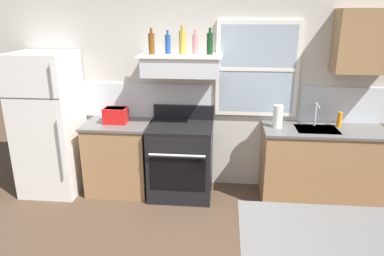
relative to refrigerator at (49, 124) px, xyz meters
name	(u,v)px	position (x,y,z in m)	size (l,w,h in m)	color
back_wall	(206,84)	(1.93, 0.39, 0.47)	(5.40, 0.11, 2.70)	beige
refrigerator	(49,124)	(0.00, 0.00, 0.00)	(0.70, 0.72, 1.77)	white
counter_left_of_stove	(119,157)	(0.85, 0.06, -0.43)	(0.79, 0.63, 0.91)	#9E754C
toaster	(116,115)	(0.84, 0.06, 0.13)	(0.30, 0.20, 0.19)	red
stove_range	(181,160)	(1.65, 0.02, -0.42)	(0.76, 0.69, 1.09)	black
range_hood_shelf	(181,65)	(1.65, 0.12, 0.74)	(0.96, 0.52, 0.24)	silver
bottle_amber_wine	(151,43)	(1.31, 0.08, 0.99)	(0.07, 0.07, 0.30)	brown
bottle_blue_liqueur	(168,44)	(1.49, 0.18, 0.97)	(0.07, 0.07, 0.27)	#1E478C
bottle_champagne_gold_foil	(182,42)	(1.66, 0.16, 1.00)	(0.08, 0.08, 0.32)	#B29333
bottle_rose_pink	(195,44)	(1.81, 0.17, 0.98)	(0.07, 0.07, 0.27)	#C67F84
bottle_dark_green_wine	(210,43)	(1.98, 0.13, 0.99)	(0.07, 0.07, 0.30)	#143819
counter_right_with_sink	(321,164)	(3.35, 0.06, -0.43)	(1.43, 0.63, 0.91)	#9E754C
sink_faucet	(316,112)	(3.25, 0.16, 0.20)	(0.03, 0.17, 0.28)	silver
paper_towel_roll	(278,116)	(2.80, 0.06, 0.16)	(0.11, 0.11, 0.27)	white
dish_soap_bottle	(340,119)	(3.53, 0.16, 0.12)	(0.06, 0.06, 0.18)	orange
upper_cabinet_right	(365,41)	(3.70, 0.20, 1.02)	(0.64, 0.32, 0.70)	#9E754C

